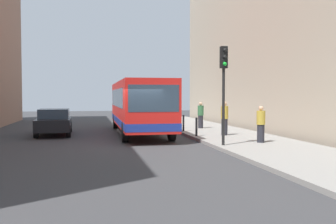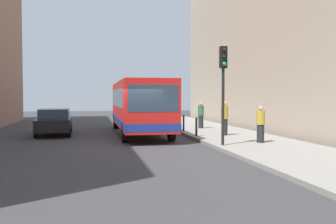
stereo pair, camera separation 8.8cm
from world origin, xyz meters
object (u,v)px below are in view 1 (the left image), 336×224
(bollard_farthest, at_px, (165,118))
(car_beside_bus, at_px, (54,121))
(bus, at_px, (139,104))
(bollard_far, at_px, (173,120))
(pedestrian_mid_sidewalk, at_px, (224,118))
(pedestrian_far_sidewalk, at_px, (201,115))
(bollard_near, at_px, (196,127))
(traffic_light, at_px, (224,77))
(bollard_mid, at_px, (183,123))
(pedestrian_near_signal, at_px, (261,124))

(bollard_farthest, bearing_deg, car_beside_bus, -147.41)
(bus, bearing_deg, bollard_far, -139.16)
(bollard_far, height_order, bollard_farthest, same)
(pedestrian_mid_sidewalk, relative_size, pedestrian_far_sidewalk, 1.06)
(bus, distance_m, bollard_near, 4.33)
(traffic_light, xyz_separation_m, pedestrian_mid_sidewalk, (1.46, 3.83, -1.97))
(bollard_mid, relative_size, bollard_far, 1.00)
(bollard_farthest, xyz_separation_m, pedestrian_mid_sidewalk, (1.56, -8.11, 0.41))
(bollard_near, bearing_deg, bollard_mid, 90.00)
(bus, relative_size, traffic_light, 2.69)
(bollard_near, distance_m, pedestrian_far_sidewalk, 4.84)
(traffic_light, height_order, pedestrian_near_signal, traffic_light)
(pedestrian_near_signal, bearing_deg, pedestrian_mid_sidewalk, 83.13)
(pedestrian_far_sidewalk, bearing_deg, bollard_mid, 147.77)
(bus, relative_size, car_beside_bus, 2.48)
(car_beside_bus, relative_size, pedestrian_far_sidewalk, 2.66)
(pedestrian_near_signal, xyz_separation_m, pedestrian_mid_sidewalk, (-0.49, 3.27, 0.08))
(traffic_light, bearing_deg, bollard_far, 90.62)
(traffic_light, xyz_separation_m, pedestrian_near_signal, (1.94, 0.56, -2.05))
(car_beside_bus, distance_m, traffic_light, 10.62)
(pedestrian_far_sidewalk, bearing_deg, bus, 115.58)
(bus, xyz_separation_m, traffic_light, (2.65, -7.03, 1.28))
(traffic_light, relative_size, pedestrian_near_signal, 2.53)
(car_beside_bus, bearing_deg, pedestrian_far_sidewalk, -174.99)
(bollard_far, bearing_deg, traffic_light, -89.38)
(car_beside_bus, relative_size, bollard_farthest, 4.68)
(bollard_farthest, height_order, pedestrian_near_signal, pedestrian_near_signal)
(bus, distance_m, pedestrian_far_sidewalk, 4.38)
(bollard_farthest, distance_m, pedestrian_far_sidewalk, 4.01)
(bus, bearing_deg, pedestrian_near_signal, 125.84)
(bollard_near, relative_size, pedestrian_far_sidewalk, 0.57)
(bus, xyz_separation_m, pedestrian_mid_sidewalk, (4.11, -3.19, -0.69))
(bollard_near, relative_size, pedestrian_near_signal, 0.59)
(bus, height_order, bollard_far, bus)
(car_beside_bus, bearing_deg, bollard_far, -166.64)
(traffic_light, relative_size, pedestrian_mid_sidewalk, 2.32)
(bollard_mid, relative_size, pedestrian_mid_sidewalk, 0.54)
(bollard_near, bearing_deg, bollard_farthest, 90.00)
(pedestrian_mid_sidewalk, bearing_deg, bollard_near, 52.13)
(bollard_mid, bearing_deg, pedestrian_near_signal, -70.88)
(bollard_mid, relative_size, pedestrian_far_sidewalk, 0.57)
(traffic_light, relative_size, bollard_far, 4.32)
(bollard_mid, bearing_deg, bus, 167.36)
(pedestrian_far_sidewalk, bearing_deg, bollard_farthest, 32.14)
(car_beside_bus, xyz_separation_m, bollard_mid, (7.32, -0.81, -0.16))
(car_beside_bus, distance_m, bollard_near, 8.14)
(bollard_near, height_order, pedestrian_mid_sidewalk, pedestrian_mid_sidewalk)
(bollard_near, distance_m, pedestrian_mid_sidewalk, 1.61)
(car_beside_bus, relative_size, traffic_light, 1.08)
(traffic_light, bearing_deg, pedestrian_far_sidewalk, 79.84)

